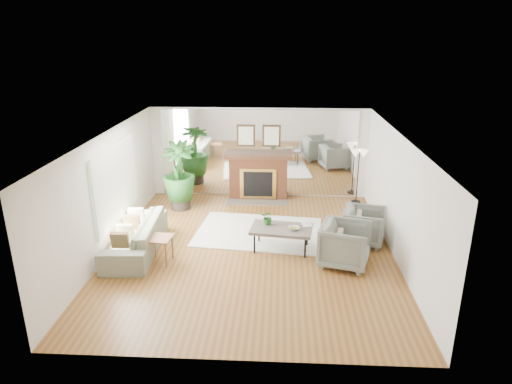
# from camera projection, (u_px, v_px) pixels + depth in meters

# --- Properties ---
(ground) EXTENTS (7.00, 7.00, 0.00)m
(ground) POSITION_uv_depth(u_px,v_px,m) (251.00, 250.00, 9.81)
(ground) COLOR brown
(ground) RESTS_ON ground
(wall_left) EXTENTS (0.02, 7.00, 2.50)m
(wall_left) POSITION_uv_depth(u_px,v_px,m) (108.00, 193.00, 9.55)
(wall_left) COLOR silver
(wall_left) RESTS_ON ground
(wall_right) EXTENTS (0.02, 7.00, 2.50)m
(wall_right) POSITION_uv_depth(u_px,v_px,m) (398.00, 198.00, 9.24)
(wall_right) COLOR silver
(wall_right) RESTS_ON ground
(wall_back) EXTENTS (6.00, 0.02, 2.50)m
(wall_back) POSITION_uv_depth(u_px,v_px,m) (259.00, 153.00, 12.68)
(wall_back) COLOR silver
(wall_back) RESTS_ON ground
(mirror_panel) EXTENTS (5.40, 0.04, 2.40)m
(mirror_panel) POSITION_uv_depth(u_px,v_px,m) (259.00, 153.00, 12.66)
(mirror_panel) COLOR silver
(mirror_panel) RESTS_ON wall_back
(window_panel) EXTENTS (0.04, 2.40, 1.50)m
(window_panel) POSITION_uv_depth(u_px,v_px,m) (116.00, 182.00, 9.89)
(window_panel) COLOR #B2E09E
(window_panel) RESTS_ON wall_left
(fireplace) EXTENTS (1.85, 0.83, 2.05)m
(fireplace) POSITION_uv_depth(u_px,v_px,m) (258.00, 176.00, 12.66)
(fireplace) COLOR brown
(fireplace) RESTS_ON ground
(area_rug) EXTENTS (3.05, 2.32, 0.03)m
(area_rug) POSITION_uv_depth(u_px,v_px,m) (259.00, 232.00, 10.66)
(area_rug) COLOR white
(area_rug) RESTS_ON ground
(coffee_table) EXTENTS (1.37, 0.92, 0.51)m
(coffee_table) POSITION_uv_depth(u_px,v_px,m) (281.00, 230.00, 9.67)
(coffee_table) COLOR #62564D
(coffee_table) RESTS_ON ground
(sofa) EXTENTS (1.05, 2.41, 0.69)m
(sofa) POSITION_uv_depth(u_px,v_px,m) (135.00, 236.00, 9.67)
(sofa) COLOR gray
(sofa) RESTS_ON ground
(armchair_back) EXTENTS (1.06, 1.04, 0.80)m
(armchair_back) POSITION_uv_depth(u_px,v_px,m) (364.00, 226.00, 10.03)
(armchair_back) COLOR gray
(armchair_back) RESTS_ON ground
(armchair_front) EXTENTS (1.18, 1.16, 0.87)m
(armchair_front) POSITION_uv_depth(u_px,v_px,m) (345.00, 244.00, 9.07)
(armchair_front) COLOR gray
(armchair_front) RESTS_ON ground
(side_table) EXTENTS (0.53, 0.53, 0.54)m
(side_table) POSITION_uv_depth(u_px,v_px,m) (160.00, 241.00, 9.16)
(side_table) COLOR #97643C
(side_table) RESTS_ON ground
(potted_ficus) EXTENTS (0.92, 0.92, 1.81)m
(potted_ficus) POSITION_uv_depth(u_px,v_px,m) (179.00, 173.00, 11.81)
(potted_ficus) COLOR black
(potted_ficus) RESTS_ON ground
(floor_lamp) EXTENTS (0.48, 0.27, 1.48)m
(floor_lamp) POSITION_uv_depth(u_px,v_px,m) (359.00, 158.00, 12.13)
(floor_lamp) COLOR black
(floor_lamp) RESTS_ON ground
(tabletop_plant) EXTENTS (0.33, 0.30, 0.32)m
(tabletop_plant) POSITION_uv_depth(u_px,v_px,m) (268.00, 217.00, 9.77)
(tabletop_plant) COLOR #2B6525
(tabletop_plant) RESTS_ON coffee_table
(fruit_bowl) EXTENTS (0.27, 0.27, 0.06)m
(fruit_bowl) POSITION_uv_depth(u_px,v_px,m) (294.00, 228.00, 9.56)
(fruit_bowl) COLOR #97643C
(fruit_bowl) RESTS_ON coffee_table
(book) EXTENTS (0.24, 0.30, 0.02)m
(book) POSITION_uv_depth(u_px,v_px,m) (302.00, 225.00, 9.78)
(book) COLOR #97643C
(book) RESTS_ON coffee_table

